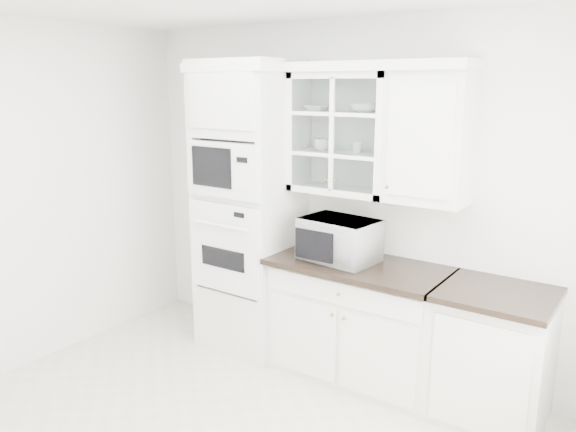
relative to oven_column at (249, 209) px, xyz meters
The scene contains 12 objects.
room_shell 1.37m from the oven_column, 52.79° to the right, with size 4.00×3.50×2.70m.
oven_column is the anchor object (origin of this frame).
base_cabinet_run 1.27m from the oven_column, ahead, with size 1.32×0.67×0.92m.
extra_base_cabinet 2.16m from the oven_column, ahead, with size 0.72×0.67×0.92m.
upper_cabinet_glass 1.03m from the oven_column, 12.10° to the left, with size 0.80×0.33×0.90m.
upper_cabinet_solid 1.60m from the oven_column, ahead, with size 0.55×0.33×0.90m, color white.
crown_molding 1.33m from the oven_column, 11.90° to the left, with size 2.14×0.38×0.07m, color white.
countertop_microwave 0.88m from the oven_column, ahead, with size 0.55×0.46×0.32m, color white.
bowl_a 1.02m from the oven_column, 15.18° to the left, with size 0.18×0.18×0.05m, color white.
bowl_b 1.28m from the oven_column, 10.85° to the left, with size 0.21×0.21×0.07m, color white.
cup_a 0.84m from the oven_column, 14.79° to the left, with size 0.12×0.12×0.09m, color white.
cup_b 1.07m from the oven_column, 10.99° to the left, with size 0.09×0.09×0.08m, color white.
Camera 1 is at (2.12, -2.12, 2.21)m, focal length 35.00 mm.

